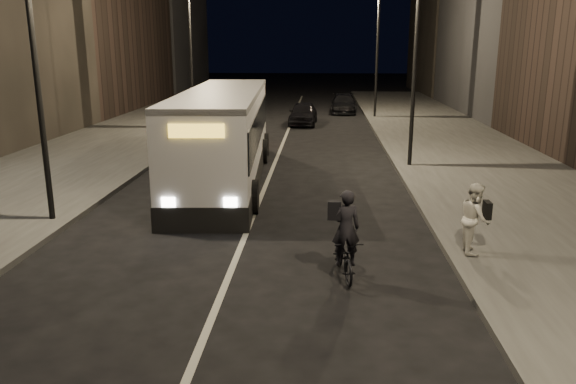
# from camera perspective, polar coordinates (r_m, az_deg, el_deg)

# --- Properties ---
(ground) EXTENTS (180.00, 180.00, 0.00)m
(ground) POSITION_cam_1_polar(r_m,az_deg,el_deg) (12.01, -6.49, -9.60)
(ground) COLOR black
(ground) RESTS_ON ground
(sidewalk_right) EXTENTS (7.00, 70.00, 0.16)m
(sidewalk_right) POSITION_cam_1_polar(r_m,az_deg,el_deg) (26.06, 17.89, 3.32)
(sidewalk_right) COLOR #383936
(sidewalk_right) RESTS_ON ground
(sidewalk_left) EXTENTS (7.00, 70.00, 0.16)m
(sidewalk_left) POSITION_cam_1_polar(r_m,az_deg,el_deg) (27.33, -19.22, 3.72)
(sidewalk_left) COLOR #383936
(sidewalk_left) RESTS_ON ground
(streetlight_right_mid) EXTENTS (1.20, 0.44, 8.12)m
(streetlight_right_mid) POSITION_cam_1_polar(r_m,az_deg,el_deg) (23.01, 12.26, 15.52)
(streetlight_right_mid) COLOR black
(streetlight_right_mid) RESTS_ON sidewalk_right
(streetlight_right_far) EXTENTS (1.20, 0.44, 8.12)m
(streetlight_right_far) POSITION_cam_1_polar(r_m,az_deg,el_deg) (38.91, 8.70, 15.25)
(streetlight_right_far) COLOR black
(streetlight_right_far) RESTS_ON sidewalk_right
(streetlight_left_near) EXTENTS (1.20, 0.44, 8.12)m
(streetlight_left_near) POSITION_cam_1_polar(r_m,az_deg,el_deg) (16.48, -23.78, 15.06)
(streetlight_left_near) COLOR black
(streetlight_left_near) RESTS_ON sidewalk_left
(streetlight_left_far) EXTENTS (1.20, 0.44, 8.12)m
(streetlight_left_far) POSITION_cam_1_polar(r_m,az_deg,el_deg) (33.57, -9.48, 15.32)
(streetlight_left_far) COLOR black
(streetlight_left_far) RESTS_ON sidewalk_left
(city_bus) EXTENTS (3.49, 12.53, 3.34)m
(city_bus) POSITION_cam_1_polar(r_m,az_deg,el_deg) (20.89, -6.52, 6.10)
(city_bus) COLOR silver
(city_bus) RESTS_ON ground
(cyclist_on_bicycle) EXTENTS (0.86, 1.81, 2.01)m
(cyclist_on_bicycle) POSITION_cam_1_polar(r_m,az_deg,el_deg) (12.25, 5.79, -5.69)
(cyclist_on_bicycle) COLOR black
(cyclist_on_bicycle) RESTS_ON ground
(pedestrian_woman) EXTENTS (0.69, 0.86, 1.68)m
(pedestrian_woman) POSITION_cam_1_polar(r_m,az_deg,el_deg) (13.83, 18.44, -2.54)
(pedestrian_woman) COLOR beige
(pedestrian_woman) RESTS_ON sidewalk_right
(car_near) EXTENTS (1.81, 4.20, 1.41)m
(car_near) POSITION_cam_1_polar(r_m,az_deg,el_deg) (35.79, 1.55, 7.99)
(car_near) COLOR black
(car_near) RESTS_ON ground
(car_mid) EXTENTS (1.63, 3.99, 1.29)m
(car_mid) POSITION_cam_1_polar(r_m,az_deg,el_deg) (38.25, -5.02, 8.28)
(car_mid) COLOR #404043
(car_mid) RESTS_ON ground
(car_far) EXTENTS (1.95, 4.60, 1.32)m
(car_far) POSITION_cam_1_polar(r_m,az_deg,el_deg) (42.33, 5.67, 8.92)
(car_far) COLOR black
(car_far) RESTS_ON ground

